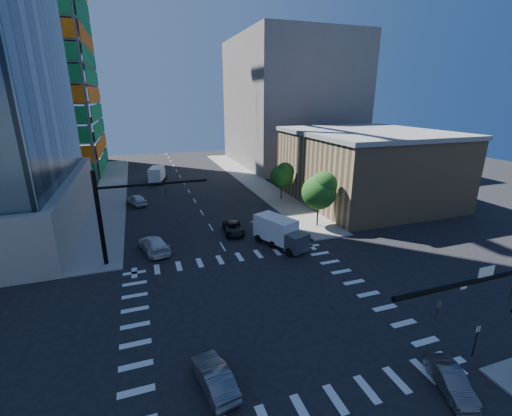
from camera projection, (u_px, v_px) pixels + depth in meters
name	position (u px, v px, depth m)	size (l,w,h in m)	color
ground	(260.00, 309.00, 25.92)	(160.00, 160.00, 0.00)	black
road_markings	(260.00, 309.00, 25.92)	(20.00, 20.00, 0.01)	silver
sidewalk_ne	(251.00, 180.00, 65.73)	(5.00, 60.00, 0.15)	gray
sidewalk_nw	(111.00, 191.00, 57.95)	(5.00, 60.00, 0.15)	gray
construction_building	(17.00, 46.00, 65.41)	(25.16, 34.50, 70.60)	slate
commercial_building	(366.00, 166.00, 51.83)	(20.50, 22.50, 10.60)	#8D7552
bg_building_ne	(290.00, 103.00, 79.41)	(24.00, 30.00, 28.00)	#69625E
signal_mast_nw	(116.00, 209.00, 31.44)	(10.20, 0.40, 9.00)	black
tree_south	(320.00, 190.00, 40.90)	(4.16, 4.16, 6.82)	#382316
tree_north	(283.00, 175.00, 51.99)	(3.54, 3.52, 5.78)	#382316
no_parking_sign	(476.00, 338.00, 20.74)	(0.30, 0.06, 2.20)	black
car_nb_right	(451.00, 380.00, 18.60)	(1.29, 3.70, 1.22)	#4F4E53
car_nb_far	(234.00, 228.00, 40.09)	(2.12, 4.60, 1.28)	black
car_sb_near	(154.00, 244.00, 35.30)	(2.21, 5.43, 1.58)	silver
car_sb_mid	(136.00, 200.00, 50.65)	(1.88, 4.67, 1.59)	silver
car_sb_cross	(214.00, 377.00, 18.74)	(1.45, 4.16, 1.37)	#56555B
box_truck_near	(282.00, 235.00, 36.32)	(4.46, 6.30, 3.04)	black
box_truck_far	(158.00, 175.00, 64.18)	(3.72, 6.03, 2.94)	black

